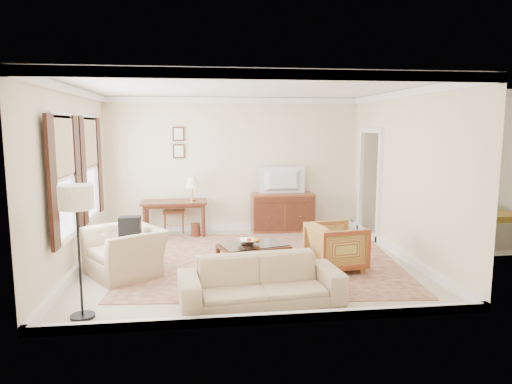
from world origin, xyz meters
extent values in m
cube|color=beige|center=(0.00, 0.00, 0.00)|extent=(5.50, 5.00, 0.01)
cube|color=white|center=(0.00, 0.00, 2.90)|extent=(5.50, 5.00, 0.01)
cube|color=beige|center=(0.00, 2.50, 1.45)|extent=(5.50, 0.01, 2.90)
cube|color=beige|center=(0.00, -2.50, 1.45)|extent=(5.50, 0.01, 2.90)
cube|color=beige|center=(-2.75, 0.00, 1.45)|extent=(0.01, 5.00, 2.90)
cube|color=beige|center=(2.75, 0.00, 1.45)|extent=(0.01, 5.00, 2.90)
cube|color=beige|center=(4.25, 1.15, 0.00)|extent=(3.00, 2.70, 0.01)
cube|color=#561F1C|center=(0.29, 0.04, 0.01)|extent=(4.78, 4.20, 0.01)
cube|color=#502517|center=(-1.29, 2.06, 0.71)|extent=(1.35, 0.67, 0.05)
cylinder|color=#502517|center=(-1.89, 1.81, 0.34)|extent=(0.07, 0.07, 0.69)
cylinder|color=#502517|center=(-0.70, 1.81, 0.34)|extent=(0.07, 0.07, 0.69)
cylinder|color=#502517|center=(-1.89, 2.32, 0.34)|extent=(0.07, 0.07, 0.69)
cylinder|color=#502517|center=(-0.70, 2.32, 0.34)|extent=(0.07, 0.07, 0.69)
cube|color=brown|center=(1.03, 2.21, 0.42)|extent=(1.35, 0.52, 0.83)
imported|color=black|center=(1.03, 2.19, 1.31)|extent=(0.95, 0.55, 0.12)
cube|color=#502517|center=(0.06, -0.54, 0.41)|extent=(1.18, 0.89, 0.04)
cube|color=silver|center=(0.06, -0.54, 0.44)|extent=(1.11, 0.81, 0.01)
cube|color=silver|center=(0.06, -0.54, 0.15)|extent=(1.08, 0.79, 0.02)
cube|color=#502517|center=(-0.34, -0.95, 0.20)|extent=(0.07, 0.07, 0.41)
cube|color=#502517|center=(0.61, -0.66, 0.20)|extent=(0.07, 0.07, 0.41)
cube|color=#502517|center=(-0.50, -0.42, 0.20)|extent=(0.07, 0.07, 0.41)
cube|color=#502517|center=(0.45, -0.13, 0.20)|extent=(0.07, 0.07, 0.41)
imported|color=silver|center=(-0.05, -0.51, 0.50)|extent=(0.42, 0.42, 0.10)
imported|color=brown|center=(-0.05, -0.59, 0.17)|extent=(0.27, 0.14, 0.38)
imported|color=brown|center=(0.20, -0.49, 0.17)|extent=(0.28, 0.03, 0.38)
imported|color=maroon|center=(1.38, -0.59, 0.41)|extent=(0.87, 0.91, 0.82)
imported|color=tan|center=(-1.92, -0.43, 0.49)|extent=(1.23, 1.34, 0.98)
cube|color=black|center=(-1.84, -0.41, 0.74)|extent=(0.38, 0.38, 0.40)
imported|color=tan|center=(-0.01, -1.87, 0.41)|extent=(2.13, 0.82, 0.81)
cylinder|color=black|center=(-2.19, -2.03, 0.02)|extent=(0.29, 0.29, 0.04)
cylinder|color=black|center=(-2.19, -2.03, 0.69)|extent=(0.03, 0.03, 1.35)
cylinder|color=silver|center=(-2.19, -2.03, 1.47)|extent=(0.40, 0.40, 0.28)
camera|label=1|loc=(-0.78, -7.45, 2.27)|focal=32.00mm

